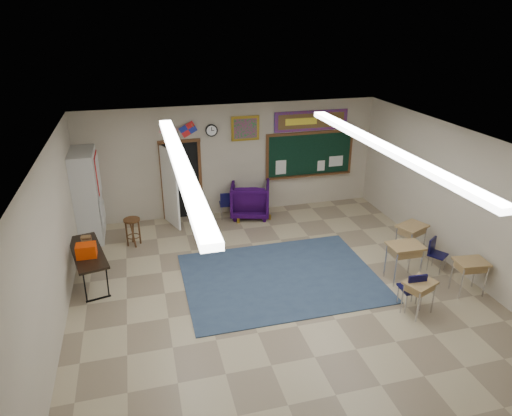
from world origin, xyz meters
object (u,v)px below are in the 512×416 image
object	(u,v)px
wingback_armchair	(250,199)
student_desk_front_right	(410,239)
folding_table	(89,265)
wooden_stool	(133,232)
student_desk_front_left	(404,260)

from	to	relation	value
wingback_armchair	student_desk_front_right	distance (m)	4.31
folding_table	wooden_stool	world-z (taller)	folding_table
student_desk_front_left	student_desk_front_right	distance (m)	1.13
student_desk_front_left	wooden_stool	bearing A→B (deg)	151.73
folding_table	student_desk_front_left	bearing A→B (deg)	-27.20
wingback_armchair	folding_table	xyz separation A→B (m)	(-4.02, -2.43, -0.09)
wingback_armchair	folding_table	size ratio (longest dim) A/B	0.59
wingback_armchair	student_desk_front_left	world-z (taller)	wingback_armchair
wingback_armchair	wooden_stool	world-z (taller)	wingback_armchair
wingback_armchair	student_desk_front_left	bearing A→B (deg)	135.71
wingback_armchair	folding_table	distance (m)	4.69
student_desk_front_left	wooden_stool	world-z (taller)	student_desk_front_left
wingback_armchair	student_desk_front_right	bearing A→B (deg)	149.81
folding_table	wingback_armchair	bearing A→B (deg)	18.25
folding_table	student_desk_front_right	bearing A→B (deg)	-18.79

